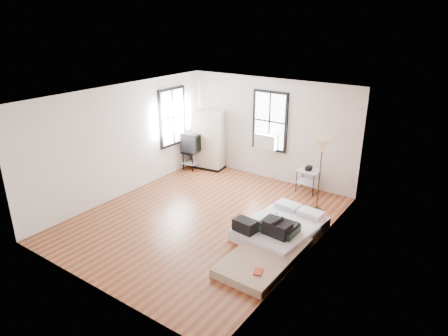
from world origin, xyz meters
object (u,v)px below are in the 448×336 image
Objects in this scene: tv_stand at (194,142)px; floor_lamp at (322,149)px; wardrobe at (209,140)px; side_table at (308,175)px; mattress_bare at (268,250)px; mattress_main at (280,227)px.

floor_lamp is at bearing -12.44° from tv_stand.
wardrobe reaches higher than side_table.
wardrobe is 2.50× the size of side_table.
side_table is 3.56m from tv_stand.
mattress_bare is 1.16× the size of wardrobe.
tv_stand reaches higher than mattress_main.
side_table reaches higher than mattress_main.
floor_lamp is at bearing 88.65° from mattress_main.
wardrobe is at bearing 168.37° from floor_lamp.
mattress_bare is at bearing -40.10° from tv_stand.
mattress_main is at bearing -40.56° from wardrobe.
wardrobe is (-3.58, 2.29, 0.71)m from mattress_main.
mattress_bare is at bearing -47.75° from wardrobe.
wardrobe is at bearing 153.29° from mattress_main.
mattress_main is at bearing 102.83° from mattress_bare.
side_table is 0.63× the size of tv_stand.
wardrobe reaches higher than mattress_main.
floor_lamp is at bearing -53.73° from side_table.
wardrobe is at bearing -178.73° from side_table.
mattress_main is at bearing -32.51° from tv_stand.
tv_stand is (-4.14, 2.89, 0.67)m from mattress_bare.
tv_stand is (-4.15, 0.53, -0.73)m from floor_lamp.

